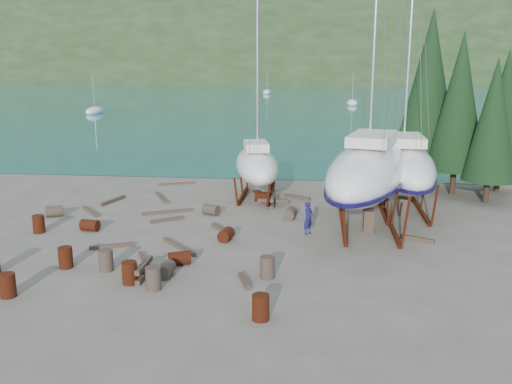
# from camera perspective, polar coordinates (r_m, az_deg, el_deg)

# --- Properties ---
(ground) EXTENTS (600.00, 600.00, 0.00)m
(ground) POSITION_cam_1_polar(r_m,az_deg,el_deg) (25.97, -2.86, -5.68)
(ground) COLOR #5E584A
(ground) RESTS_ON ground
(bay_water) EXTENTS (700.00, 700.00, 0.00)m
(bay_water) POSITION_cam_1_polar(r_m,az_deg,el_deg) (339.36, 5.63, 11.89)
(bay_water) COLOR #166870
(bay_water) RESTS_ON ground
(far_hill) EXTENTS (800.00, 360.00, 110.00)m
(far_hill) POSITION_cam_1_polar(r_m,az_deg,el_deg) (344.36, 5.64, 11.91)
(far_hill) COLOR #213018
(far_hill) RESTS_ON ground
(far_house_left) EXTENTS (6.60, 5.60, 5.60)m
(far_house_left) POSITION_cam_1_polar(r_m,az_deg,el_deg) (223.64, -10.66, 11.73)
(far_house_left) COLOR beige
(far_house_left) RESTS_ON ground
(far_house_center) EXTENTS (6.60, 5.60, 5.60)m
(far_house_center) POSITION_cam_1_polar(r_m,az_deg,el_deg) (215.64, -0.20, 11.91)
(far_house_center) COLOR beige
(far_house_center) RESTS_ON ground
(far_house_right) EXTENTS (6.60, 5.60, 5.60)m
(far_house_right) POSITION_cam_1_polar(r_m,az_deg,el_deg) (215.89, 13.38, 11.55)
(far_house_right) COLOR beige
(far_house_right) RESTS_ON ground
(cypress_near_right) EXTENTS (3.60, 3.60, 10.00)m
(cypress_near_right) POSITION_cam_1_polar(r_m,az_deg,el_deg) (37.33, 19.67, 8.49)
(cypress_near_right) COLOR black
(cypress_near_right) RESTS_ON ground
(cypress_mid_right) EXTENTS (3.06, 3.06, 8.50)m
(cypress_mid_right) POSITION_cam_1_polar(r_m,az_deg,el_deg) (35.86, 22.63, 6.67)
(cypress_mid_right) COLOR black
(cypress_mid_right) RESTS_ON ground
(cypress_back_left) EXTENTS (4.14, 4.14, 11.50)m
(cypress_back_left) POSITION_cam_1_polar(r_m,az_deg,el_deg) (38.93, 16.92, 10.15)
(cypress_back_left) COLOR black
(cypress_back_left) RESTS_ON ground
(cypress_far_right) EXTENTS (3.24, 3.24, 9.00)m
(cypress_far_right) POSITION_cam_1_polar(r_m,az_deg,el_deg) (39.13, 23.58, 7.49)
(cypress_far_right) COLOR black
(cypress_far_right) RESTS_ON ground
(moored_boat_left) EXTENTS (2.00, 5.00, 6.05)m
(moored_boat_left) POSITION_cam_1_polar(r_m,az_deg,el_deg) (91.17, -15.85, 7.79)
(moored_boat_left) COLOR white
(moored_boat_left) RESTS_ON ground
(moored_boat_mid) EXTENTS (2.00, 5.00, 6.05)m
(moored_boat_mid) POSITION_cam_1_polar(r_m,az_deg,el_deg) (104.72, 9.59, 8.77)
(moored_boat_mid) COLOR white
(moored_boat_mid) RESTS_ON ground
(moored_boat_far) EXTENTS (2.00, 5.00, 6.05)m
(moored_boat_far) POSITION_cam_1_polar(r_m,az_deg,el_deg) (135.00, 1.11, 9.94)
(moored_boat_far) COLOR white
(moored_boat_far) RESTS_ON ground
(large_sailboat_near) EXTENTS (6.42, 12.44, 18.82)m
(large_sailboat_near) POSITION_cam_1_polar(r_m,az_deg,el_deg) (28.90, 11.30, 2.27)
(large_sailboat_near) COLOR white
(large_sailboat_near) RESTS_ON ground
(large_sailboat_far) EXTENTS (3.23, 10.46, 16.46)m
(large_sailboat_far) POSITION_cam_1_polar(r_m,az_deg,el_deg) (32.42, 14.58, 2.67)
(large_sailboat_far) COLOR white
(large_sailboat_far) RESTS_ON ground
(small_sailboat_shore) EXTENTS (3.97, 8.20, 12.57)m
(small_sailboat_shore) POSITION_cam_1_polar(r_m,az_deg,el_deg) (34.69, 0.07, 2.74)
(small_sailboat_shore) COLOR white
(small_sailboat_shore) RESTS_ON ground
(worker) EXTENTS (0.65, 0.71, 1.62)m
(worker) POSITION_cam_1_polar(r_m,az_deg,el_deg) (27.90, 5.26, -2.62)
(worker) COLOR #191458
(worker) RESTS_ON ground
(drum_1) EXTENTS (0.64, 0.92, 0.58)m
(drum_1) POSITION_cam_1_polar(r_m,az_deg,el_deg) (22.95, -9.00, -7.68)
(drum_1) COLOR #2D2823
(drum_1) RESTS_ON ground
(drum_2) EXTENTS (0.96, 0.71, 0.58)m
(drum_2) POSITION_cam_1_polar(r_m,az_deg,el_deg) (29.61, -16.27, -3.21)
(drum_2) COLOR #5B270F
(drum_2) RESTS_ON ground
(drum_3) EXTENTS (0.58, 0.58, 0.88)m
(drum_3) POSITION_cam_1_polar(r_m,az_deg,el_deg) (22.49, -12.53, -7.88)
(drum_3) COLOR #5B270F
(drum_3) RESTS_ON ground
(drum_4) EXTENTS (0.93, 0.66, 0.58)m
(drum_4) POSITION_cam_1_polar(r_m,az_deg,el_deg) (34.25, 0.60, -0.44)
(drum_4) COLOR #5B270F
(drum_4) RESTS_ON ground
(drum_5) EXTENTS (0.58, 0.58, 0.88)m
(drum_5) POSITION_cam_1_polar(r_m,az_deg,el_deg) (21.76, -10.23, -8.50)
(drum_5) COLOR #2D2823
(drum_5) RESTS_ON ground
(drum_6) EXTENTS (0.75, 0.98, 0.58)m
(drum_6) POSITION_cam_1_polar(r_m,az_deg,el_deg) (27.01, -3.01, -4.27)
(drum_6) COLOR #5B270F
(drum_6) RESTS_ON ground
(drum_7) EXTENTS (0.58, 0.58, 0.88)m
(drum_7) POSITION_cam_1_polar(r_m,az_deg,el_deg) (19.12, 0.47, -11.46)
(drum_7) COLOR #5B270F
(drum_7) RESTS_ON ground
(drum_8) EXTENTS (0.58, 0.58, 0.88)m
(drum_8) POSITION_cam_1_polar(r_m,az_deg,el_deg) (30.09, -20.90, -3.01)
(drum_8) COLOR #5B270F
(drum_8) RESTS_ON ground
(drum_9) EXTENTS (1.04, 0.89, 0.58)m
(drum_9) POSITION_cam_1_polar(r_m,az_deg,el_deg) (31.41, -4.53, -1.77)
(drum_9) COLOR #2D2823
(drum_9) RESTS_ON ground
(drum_10) EXTENTS (0.58, 0.58, 0.88)m
(drum_10) POSITION_cam_1_polar(r_m,az_deg,el_deg) (24.82, -18.51, -6.22)
(drum_10) COLOR #5B270F
(drum_10) RESTS_ON ground
(drum_11) EXTENTS (0.73, 0.97, 0.58)m
(drum_11) POSITION_cam_1_polar(r_m,az_deg,el_deg) (30.62, 3.46, -2.14)
(drum_11) COLOR #2D2823
(drum_11) RESTS_ON ground
(drum_12) EXTENTS (1.04, 0.88, 0.58)m
(drum_12) POSITION_cam_1_polar(r_m,az_deg,el_deg) (24.11, -7.65, -6.59)
(drum_12) COLOR #5B270F
(drum_12) RESTS_ON ground
(drum_13) EXTENTS (0.58, 0.58, 0.88)m
(drum_13) POSITION_cam_1_polar(r_m,az_deg,el_deg) (22.67, -23.59, -8.54)
(drum_13) COLOR #5B270F
(drum_13) RESTS_ON ground
(drum_15) EXTENTS (1.04, 0.88, 0.58)m
(drum_15) POSITION_cam_1_polar(r_m,az_deg,el_deg) (32.85, -19.52, -1.83)
(drum_15) COLOR #2D2823
(drum_15) RESTS_ON ground
(drum_16) EXTENTS (0.58, 0.58, 0.88)m
(drum_16) POSITION_cam_1_polar(r_m,az_deg,el_deg) (24.02, -14.78, -6.62)
(drum_16) COLOR #2D2823
(drum_16) RESTS_ON ground
(drum_17) EXTENTS (0.58, 0.58, 0.88)m
(drum_17) POSITION_cam_1_polar(r_m,az_deg,el_deg) (22.50, 1.14, -7.54)
(drum_17) COLOR #2D2823
(drum_17) RESTS_ON ground
(timber_0) EXTENTS (2.39, 1.05, 0.14)m
(timber_0) POSITION_cam_1_polar(r_m,az_deg,el_deg) (39.12, -7.92, 0.85)
(timber_0) COLOR #4F3B2D
(timber_0) RESTS_ON ground
(timber_1) EXTENTS (1.78, 1.03, 0.19)m
(timber_1) POSITION_cam_1_polar(r_m,az_deg,el_deg) (28.06, 15.53, -4.49)
(timber_1) COLOR #4F3B2D
(timber_1) RESTS_ON ground
(timber_2) EXTENTS (0.84, 2.23, 0.19)m
(timber_2) POSITION_cam_1_polar(r_m,az_deg,el_deg) (35.12, -14.13, -0.84)
(timber_2) COLOR #4F3B2D
(timber_2) RESTS_ON ground
(timber_3) EXTENTS (1.37, 2.54, 0.15)m
(timber_3) POSITION_cam_1_polar(r_m,az_deg,el_deg) (24.43, -10.98, -6.98)
(timber_3) COLOR #4F3B2D
(timber_3) RESTS_ON ground
(timber_4) EXTENTS (1.56, 1.21, 0.17)m
(timber_4) POSITION_cam_1_polar(r_m,az_deg,el_deg) (30.51, -8.92, -2.74)
(timber_4) COLOR #4F3B2D
(timber_4) RESTS_ON ground
(timber_5) EXTENTS (2.03, 2.20, 0.16)m
(timber_5) POSITION_cam_1_polar(r_m,az_deg,el_deg) (26.19, -7.70, -5.43)
(timber_5) COLOR #4F3B2D
(timber_5) RESTS_ON ground
(timber_6) EXTENTS (1.67, 1.04, 0.19)m
(timber_6) POSITION_cam_1_polar(r_m,az_deg,el_deg) (35.01, 4.11, -0.50)
(timber_6) COLOR #4F3B2D
(timber_6) RESTS_ON ground
(timber_7) EXTENTS (0.66, 1.46, 0.17)m
(timber_7) POSITION_cam_1_polar(r_m,az_deg,el_deg) (22.16, -1.16, -8.86)
(timber_7) COLOR #4F3B2D
(timber_7) RESTS_ON ground
(timber_8) EXTENTS (1.28, 1.67, 0.19)m
(timber_8) POSITION_cam_1_polar(r_m,az_deg,el_deg) (28.54, -3.48, -3.71)
(timber_8) COLOR #4F3B2D
(timber_8) RESTS_ON ground
(timber_10) EXTENTS (2.62, 1.40, 0.16)m
(timber_10) POSITION_cam_1_polar(r_m,az_deg,el_deg) (32.03, -8.83, -1.97)
(timber_10) COLOR #4F3B2D
(timber_10) RESTS_ON ground
(timber_12) EXTENTS (1.89, 1.01, 0.17)m
(timber_12) POSITION_cam_1_polar(r_m,az_deg,el_deg) (26.86, -14.22, -5.25)
(timber_12) COLOR #4F3B2D
(timber_12) RESTS_ON ground
(timber_15) EXTENTS (1.45, 2.57, 0.15)m
(timber_15) POSITION_cam_1_polar(r_m,az_deg,el_deg) (35.40, -9.44, -0.53)
(timber_15) COLOR #4F3B2D
(timber_15) RESTS_ON ground
(timber_17) EXTENTS (1.57, 1.83, 0.16)m
(timber_17) POSITION_cam_1_polar(r_m,az_deg,el_deg) (33.07, -16.25, -1.86)
(timber_17) COLOR #4F3B2D
(timber_17) RESTS_ON ground
(timber_pile_fore) EXTENTS (1.80, 1.80, 0.60)m
(timber_pile_fore) POSITION_cam_1_polar(r_m,az_deg,el_deg) (23.03, -11.13, -7.67)
(timber_pile_fore) COLOR #4F3B2D
(timber_pile_fore) RESTS_ON ground
(timber_pile_aft) EXTENTS (1.80, 1.80, 0.60)m
(timber_pile_aft) POSITION_cam_1_polar(r_m,az_deg,el_deg) (33.23, 1.71, -0.86)
(timber_pile_aft) COLOR #4F3B2D
(timber_pile_aft) RESTS_ON ground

